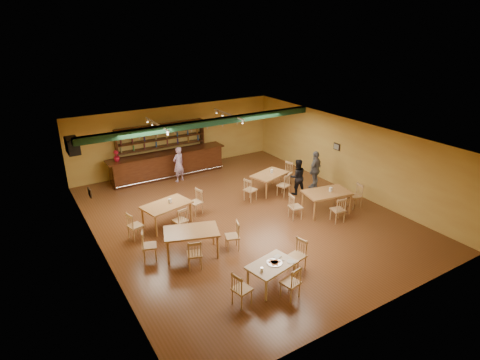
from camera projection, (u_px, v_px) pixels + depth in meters
floor at (243, 216)px, 14.48m from camera, size 12.00×12.00×0.00m
ceiling_beam at (206, 123)px, 15.61m from camera, size 10.00×0.30×0.25m
track_rail_left at (157, 124)px, 15.19m from camera, size 0.05×2.50×0.05m
track_rail_right at (229, 114)px, 16.73m from camera, size 0.05×2.50×0.05m
ac_unit at (73, 145)px, 14.59m from camera, size 0.34×0.70×0.48m
picture_left at (90, 193)px, 12.23m from camera, size 0.04×0.34×0.28m
picture_right at (337, 147)px, 16.63m from camera, size 0.04×0.34×0.28m
bar_counter at (168, 164)px, 17.94m from camera, size 5.40×0.85×1.13m
back_bar_hutch at (162, 149)px, 18.22m from camera, size 4.18×0.40×2.28m
poinsettia at (116, 156)px, 16.56m from camera, size 0.33×0.33×0.47m
dining_table_a at (167, 215)px, 13.67m from camera, size 1.79×1.32×0.81m
dining_table_b at (269, 182)px, 16.42m from camera, size 1.75×1.34×0.77m
dining_table_c at (192, 242)px, 11.97m from camera, size 1.85×1.44×0.81m
dining_table_d at (326, 202)px, 14.57m from camera, size 1.82×1.28×0.83m
near_table at (271, 275)px, 10.56m from camera, size 1.41×1.06×0.68m
pizza_tray at (274, 263)px, 10.47m from camera, size 0.55×0.55×0.01m
parmesan_shaker at (262, 270)px, 10.10m from camera, size 0.09×0.09×0.11m
napkin_stack at (277, 257)px, 10.72m from camera, size 0.23×0.19×0.03m
pizza_server at (278, 260)px, 10.57m from camera, size 0.32×0.25×0.00m
side_plate at (291, 262)px, 10.52m from camera, size 0.26×0.26×0.01m
patron_bar at (178, 164)px, 17.29m from camera, size 0.67×0.55×1.58m
patron_right_a at (297, 177)px, 16.03m from camera, size 0.86×0.76×1.49m
patron_right_b at (315, 170)px, 16.58m from camera, size 1.04×0.76×1.64m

